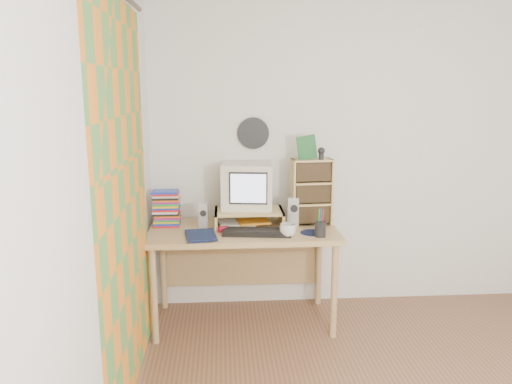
{
  "coord_description": "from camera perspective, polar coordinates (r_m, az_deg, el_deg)",
  "views": [
    {
      "loc": [
        -1.18,
        -2.21,
        1.79
      ],
      "look_at": [
        -0.94,
        1.33,
        1.04
      ],
      "focal_mm": 35.0,
      "sensor_mm": 36.0,
      "label": 1
    }
  ],
  "objects": [
    {
      "name": "webcam",
      "position": [
        3.76,
        7.47,
        4.4
      ],
      "size": [
        0.06,
        0.06,
        0.09
      ],
      "primitive_type": null,
      "rotation": [
        0.0,
        0.0,
        0.09
      ],
      "color": "black",
      "rests_on": "cd_rack"
    },
    {
      "name": "speaker_left",
      "position": [
        3.76,
        -6.03,
        -2.71
      ],
      "size": [
        0.08,
        0.08,
        0.19
      ],
      "primitive_type": "cube",
      "rotation": [
        0.0,
        0.0,
        -0.1
      ],
      "color": "#B7B8BD",
      "rests_on": "desk"
    },
    {
      "name": "back_wall",
      "position": [
        4.17,
        12.57,
        4.21
      ],
      "size": [
        3.5,
        0.0,
        3.5
      ],
      "primitive_type": "plane",
      "rotation": [
        1.57,
        0.0,
        0.0
      ],
      "color": "white",
      "rests_on": "floor"
    },
    {
      "name": "cd_rack",
      "position": [
        3.84,
        6.33,
        0.04
      ],
      "size": [
        0.31,
        0.18,
        0.51
      ],
      "primitive_type": "cube",
      "rotation": [
        0.0,
        0.0,
        0.07
      ],
      "color": "tan",
      "rests_on": "desk"
    },
    {
      "name": "mug",
      "position": [
        3.54,
        3.66,
        -4.38
      ],
      "size": [
        0.12,
        0.12,
        0.09
      ],
      "primitive_type": "imported",
      "rotation": [
        0.0,
        0.0,
        0.06
      ],
      "color": "silver",
      "rests_on": "desk"
    },
    {
      "name": "crt_monitor",
      "position": [
        3.82,
        -1.0,
        0.67
      ],
      "size": [
        0.41,
        0.41,
        0.35
      ],
      "primitive_type": "cube",
      "rotation": [
        0.0,
        0.0,
        -0.12
      ],
      "color": "beige",
      "rests_on": "monitor_riser"
    },
    {
      "name": "keyboard",
      "position": [
        3.59,
        0.12,
        -4.61
      ],
      "size": [
        0.51,
        0.23,
        0.03
      ],
      "primitive_type": "cube",
      "rotation": [
        0.0,
        0.0,
        -0.14
      ],
      "color": "black",
      "rests_on": "desk"
    },
    {
      "name": "curtain",
      "position": [
        2.82,
        -14.68,
        -1.6
      ],
      "size": [
        0.0,
        2.2,
        2.2
      ],
      "primitive_type": "plane",
      "rotation": [
        1.57,
        0.0,
        1.57
      ],
      "color": "orange",
      "rests_on": "left_wall"
    },
    {
      "name": "wall_disc",
      "position": [
        3.97,
        -0.31,
        6.73
      ],
      "size": [
        0.25,
        0.02,
        0.25
      ],
      "primitive_type": "cylinder",
      "rotation": [
        1.57,
        0.0,
        0.0
      ],
      "color": "black",
      "rests_on": "back_wall"
    },
    {
      "name": "left_wall",
      "position": [
        2.35,
        -17.89,
        -1.96
      ],
      "size": [
        0.0,
        3.5,
        3.5
      ],
      "primitive_type": "plane",
      "rotation": [
        1.57,
        0.0,
        1.57
      ],
      "color": "white",
      "rests_on": "floor"
    },
    {
      "name": "diary",
      "position": [
        3.54,
        -8.0,
        -4.83
      ],
      "size": [
        0.28,
        0.22,
        0.05
      ],
      "primitive_type": "imported",
      "rotation": [
        0.0,
        0.0,
        0.14
      ],
      "color": "#101B3E",
      "rests_on": "desk"
    },
    {
      "name": "mousepad",
      "position": [
        3.66,
        6.5,
        -4.64
      ],
      "size": [
        0.2,
        0.2,
        0.0
      ],
      "primitive_type": "cylinder",
      "rotation": [
        0.0,
        0.0,
        0.16
      ],
      "color": "#0F1433",
      "rests_on": "desk"
    },
    {
      "name": "speaker_right",
      "position": [
        3.8,
        4.27,
        -2.23
      ],
      "size": [
        0.09,
        0.09,
        0.22
      ],
      "primitive_type": "cube",
      "rotation": [
        0.0,
        0.0,
        -0.13
      ],
      "color": "#B7B8BD",
      "rests_on": "desk"
    },
    {
      "name": "game_box",
      "position": [
        3.76,
        5.83,
        5.08
      ],
      "size": [
        0.14,
        0.04,
        0.18
      ],
      "primitive_type": "cube",
      "rotation": [
        0.0,
        0.0,
        0.05
      ],
      "color": "#175322",
      "rests_on": "cd_rack"
    },
    {
      "name": "monitor_riser",
      "position": [
        3.82,
        -0.81,
        -2.41
      ],
      "size": [
        0.52,
        0.3,
        0.12
      ],
      "color": "tan",
      "rests_on": "desk"
    },
    {
      "name": "desk",
      "position": [
        3.84,
        -1.52,
        -5.86
      ],
      "size": [
        1.4,
        0.7,
        0.75
      ],
      "color": "tan",
      "rests_on": "floor"
    },
    {
      "name": "papers",
      "position": [
        3.82,
        -1.51,
        -3.58
      ],
      "size": [
        0.29,
        0.24,
        0.04
      ],
      "primitive_type": null,
      "rotation": [
        0.0,
        0.0,
        0.17
      ],
      "color": "silver",
      "rests_on": "desk"
    },
    {
      "name": "pen_cup",
      "position": [
        3.55,
        7.36,
        -3.87
      ],
      "size": [
        0.1,
        0.1,
        0.16
      ],
      "primitive_type": null,
      "rotation": [
        0.0,
        0.0,
        0.29
      ],
      "color": "black",
      "rests_on": "desk"
    },
    {
      "name": "red_box",
      "position": [
        3.66,
        -3.75,
        -4.28
      ],
      "size": [
        0.08,
        0.06,
        0.04
      ],
      "primitive_type": "cube",
      "rotation": [
        0.0,
        0.0,
        0.3
      ],
      "color": "red",
      "rests_on": "desk"
    },
    {
      "name": "dvd_stack",
      "position": [
        3.85,
        -10.18,
        -1.84
      ],
      "size": [
        0.19,
        0.14,
        0.27
      ],
      "primitive_type": null,
      "rotation": [
        0.0,
        0.0,
        -0.01
      ],
      "color": "brown",
      "rests_on": "desk"
    }
  ]
}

